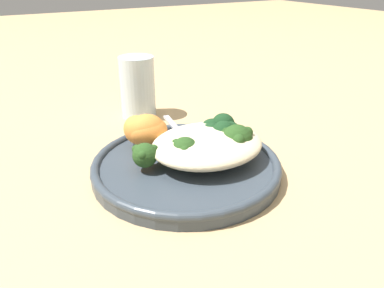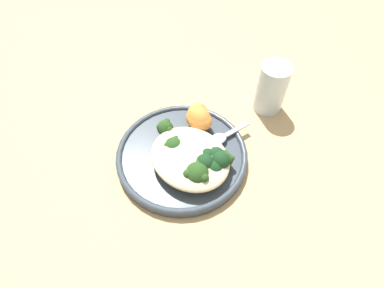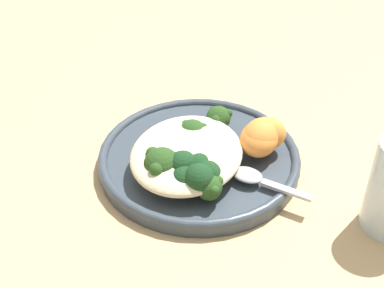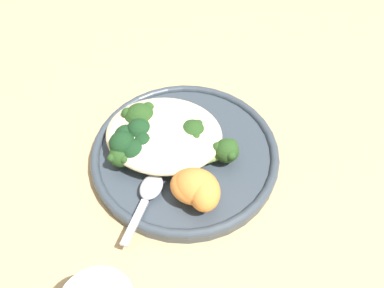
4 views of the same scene
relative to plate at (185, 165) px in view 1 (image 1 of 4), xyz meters
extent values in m
plane|color=tan|center=(0.01, 0.00, -0.01)|extent=(4.00, 4.00, 0.00)
cylinder|color=#38424C|center=(0.00, 0.00, 0.00)|extent=(0.25, 0.25, 0.02)
torus|color=#38424C|center=(0.00, 0.00, 0.00)|extent=(0.25, 0.25, 0.01)
ellipsoid|color=beige|center=(-0.03, 0.01, 0.03)|extent=(0.15, 0.13, 0.03)
ellipsoid|color=#8EB25B|center=(0.01, -0.02, 0.02)|extent=(0.09, 0.05, 0.02)
sphere|color=#284C1E|center=(0.06, -0.01, 0.03)|extent=(0.03, 0.03, 0.03)
sphere|color=#284C1E|center=(0.06, 0.01, 0.03)|extent=(0.01, 0.01, 0.01)
sphere|color=#284C1E|center=(0.04, -0.01, 0.03)|extent=(0.01, 0.01, 0.01)
sphere|color=#284C1E|center=(0.06, -0.02, 0.03)|extent=(0.01, 0.01, 0.01)
ellipsoid|color=#8EB25B|center=(-0.01, -0.01, 0.02)|extent=(0.04, 0.06, 0.02)
sphere|color=#284C1E|center=(0.00, 0.01, 0.03)|extent=(0.04, 0.04, 0.04)
sphere|color=#284C1E|center=(0.01, 0.02, 0.04)|extent=(0.01, 0.01, 0.01)
sphere|color=#284C1E|center=(-0.01, 0.02, 0.04)|extent=(0.01, 0.01, 0.01)
sphere|color=#284C1E|center=(-0.01, 0.00, 0.04)|extent=(0.01, 0.01, 0.01)
sphere|color=#284C1E|center=(0.01, 0.00, 0.04)|extent=(0.01, 0.01, 0.01)
ellipsoid|color=#8EB25B|center=(-0.03, -0.01, 0.02)|extent=(0.07, 0.08, 0.01)
sphere|color=#284C1E|center=(-0.06, 0.03, 0.03)|extent=(0.04, 0.04, 0.04)
sphere|color=#284C1E|center=(-0.06, 0.04, 0.04)|extent=(0.02, 0.02, 0.02)
sphere|color=#284C1E|center=(-0.08, 0.03, 0.04)|extent=(0.02, 0.02, 0.02)
sphere|color=#284C1E|center=(-0.06, 0.01, 0.04)|extent=(0.02, 0.02, 0.02)
ellipsoid|color=#8EB25B|center=(-0.04, -0.03, 0.02)|extent=(0.08, 0.01, 0.01)
sphere|color=#284C1E|center=(-0.08, -0.03, 0.03)|extent=(0.03, 0.03, 0.03)
sphere|color=#284C1E|center=(-0.07, -0.03, 0.03)|extent=(0.01, 0.01, 0.01)
sphere|color=#284C1E|center=(-0.08, -0.03, 0.03)|extent=(0.01, 0.01, 0.01)
sphere|color=#284C1E|center=(-0.08, -0.04, 0.03)|extent=(0.01, 0.01, 0.01)
sphere|color=#284C1E|center=(-0.07, -0.04, 0.03)|extent=(0.01, 0.01, 0.01)
ellipsoid|color=orange|center=(0.04, -0.07, 0.03)|extent=(0.04, 0.05, 0.04)
ellipsoid|color=orange|center=(0.02, -0.07, 0.03)|extent=(0.06, 0.05, 0.04)
ellipsoid|color=orange|center=(0.03, -0.07, 0.03)|extent=(0.06, 0.05, 0.04)
sphere|color=#193D1E|center=(-0.05, -0.01, 0.03)|extent=(0.03, 0.03, 0.03)
sphere|color=#193D1E|center=(-0.06, 0.00, 0.03)|extent=(0.03, 0.03, 0.03)
sphere|color=#193D1E|center=(-0.08, -0.01, 0.03)|extent=(0.03, 0.03, 0.03)
sphere|color=#193D1E|center=(-0.08, -0.02, 0.03)|extent=(0.03, 0.03, 0.03)
sphere|color=#193D1E|center=(-0.06, -0.03, 0.03)|extent=(0.03, 0.03, 0.03)
cube|color=#B7B7BC|center=(-0.04, -0.11, 0.01)|extent=(0.02, 0.06, 0.00)
ellipsoid|color=#B7B7BC|center=(-0.03, -0.07, 0.02)|extent=(0.03, 0.04, 0.01)
cylinder|color=silver|center=(-0.03, -0.23, 0.04)|extent=(0.06, 0.06, 0.11)
camera|label=1|loc=(0.22, 0.38, 0.24)|focal=35.00mm
camera|label=2|loc=(-0.25, 0.22, 0.47)|focal=28.00mm
camera|label=3|loc=(-0.50, -0.16, 0.42)|focal=50.00mm
camera|label=4|loc=(0.06, -0.30, 0.40)|focal=35.00mm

